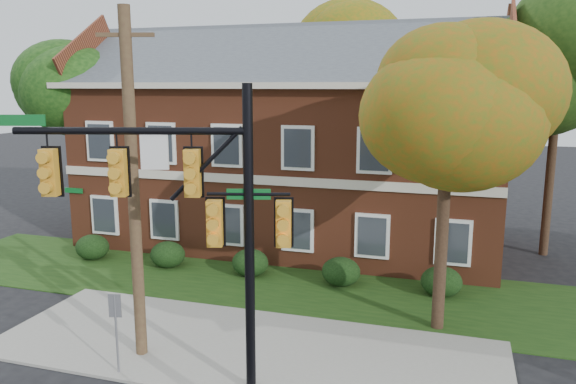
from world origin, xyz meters
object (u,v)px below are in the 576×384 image
(sign_post, at_px, (116,320))
(apartment_building, at_px, (291,133))
(hedge_left, at_px, (168,255))
(hedge_far_left, at_px, (92,247))
(hedge_far_right, at_px, (441,282))
(tree_near_right, at_px, (457,103))
(utility_pole, at_px, (133,188))
(tree_right_rear, at_px, (570,60))
(traffic_signal, at_px, (191,208))
(tree_far_rear, at_px, (354,54))
(tree_left_rear, at_px, (89,95))
(hedge_right, at_px, (341,272))
(hedge_center, at_px, (250,263))

(sign_post, bearing_deg, apartment_building, 74.40)
(hedge_left, relative_size, sign_post, 0.66)
(hedge_far_left, bearing_deg, hedge_far_right, 0.00)
(tree_near_right, height_order, utility_pole, utility_pole)
(tree_right_rear, xyz_separation_m, traffic_signal, (-9.60, -14.12, -3.66))
(hedge_far_left, bearing_deg, tree_right_rear, 18.45)
(hedge_far_right, height_order, utility_pole, utility_pole)
(hedge_left, bearing_deg, hedge_far_left, 180.00)
(tree_far_rear, bearing_deg, apartment_building, -99.71)
(hedge_far_left, relative_size, hedge_far_right, 1.00)
(tree_near_right, height_order, tree_left_rear, tree_left_rear)
(apartment_building, relative_size, tree_right_rear, 1.77)
(apartment_building, bearing_deg, hedge_left, -123.67)
(tree_right_rear, bearing_deg, hedge_right, -141.98)
(tree_near_right, relative_size, sign_post, 4.02)
(apartment_building, relative_size, hedge_left, 13.43)
(tree_right_rear, distance_m, tree_far_rear, 12.20)
(sign_post, bearing_deg, tree_left_rear, 114.10)
(hedge_left, bearing_deg, hedge_far_right, 0.00)
(hedge_center, bearing_deg, tree_right_rear, 28.37)
(apartment_building, height_order, tree_far_rear, tree_far_rear)
(tree_right_rear, bearing_deg, tree_near_right, -114.58)
(apartment_building, distance_m, hedge_right, 7.73)
(apartment_building, relative_size, traffic_signal, 2.61)
(tree_far_rear, bearing_deg, hedge_left, -110.29)
(tree_near_right, bearing_deg, apartment_building, 131.77)
(hedge_left, height_order, tree_left_rear, tree_left_rear)
(hedge_right, relative_size, tree_left_rear, 0.16)
(tree_near_right, bearing_deg, traffic_signal, -136.81)
(tree_left_rear, bearing_deg, hedge_left, -33.59)
(hedge_far_left, relative_size, tree_right_rear, 0.13)
(hedge_right, xyz_separation_m, tree_right_rear, (7.81, 6.11, 7.60))
(hedge_far_left, distance_m, utility_pole, 10.25)
(hedge_right, distance_m, tree_left_rear, 15.17)
(tree_far_rear, height_order, sign_post, tree_far_rear)
(hedge_far_right, relative_size, tree_far_rear, 0.12)
(tree_right_rear, relative_size, traffic_signal, 1.48)
(hedge_right, distance_m, tree_right_rear, 12.50)
(hedge_left, distance_m, tree_left_rear, 9.69)
(tree_left_rear, xyz_separation_m, utility_pole, (9.23, -10.95, -2.10))
(tree_near_right, relative_size, tree_left_rear, 0.97)
(hedge_center, height_order, tree_right_rear, tree_right_rear)
(hedge_far_right, height_order, sign_post, sign_post)
(tree_left_rear, relative_size, tree_right_rear, 0.84)
(hedge_far_right, distance_m, tree_right_rear, 10.66)
(hedge_right, distance_m, utility_pole, 8.88)
(hedge_far_right, bearing_deg, hedge_left, 180.00)
(hedge_left, relative_size, tree_right_rear, 0.13)
(tree_left_rear, bearing_deg, apartment_building, 6.54)
(hedge_far_left, distance_m, tree_far_rear, 17.61)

